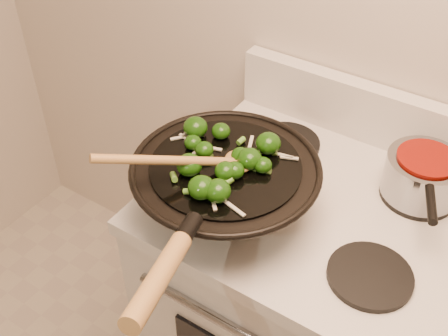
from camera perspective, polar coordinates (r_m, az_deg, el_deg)
The scene contains 5 objects.
stove at distance 1.71m, azimuth 8.26°, elevation -14.36°, with size 0.78×0.67×1.08m.
wok at distance 1.26m, azimuth 0.09°, elevation -1.83°, with size 0.43×0.69×0.24m.
stirfry at distance 1.22m, azimuth -0.18°, elevation 0.91°, with size 0.29×0.26×0.05m.
wooden_spoon at distance 1.19m, azimuth -2.58°, elevation 0.74°, with size 0.25×0.30×0.11m.
saucepan at distance 1.40m, azimuth 19.55°, elevation -0.71°, with size 0.18×0.28×0.11m.
Camera 1 is at (0.04, 0.23, 1.86)m, focal length 45.00 mm.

